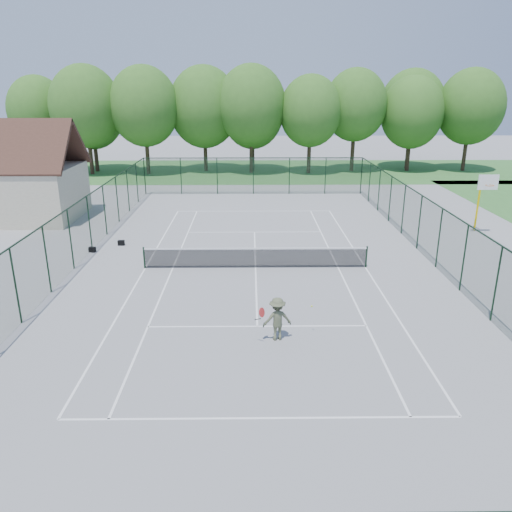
# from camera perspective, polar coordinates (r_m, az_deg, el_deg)

# --- Properties ---
(ground) EXTENTS (140.00, 140.00, 0.00)m
(ground) POSITION_cam_1_polar(r_m,az_deg,el_deg) (24.81, -0.05, -1.35)
(ground) COLOR gray
(ground) RESTS_ON ground
(grass_far) EXTENTS (80.00, 16.00, 0.01)m
(grass_far) POSITION_cam_1_polar(r_m,az_deg,el_deg) (53.97, -0.39, 9.71)
(grass_far) COLOR #3B7634
(grass_far) RESTS_ON ground
(court_lines) EXTENTS (11.05, 23.85, 0.01)m
(court_lines) POSITION_cam_1_polar(r_m,az_deg,el_deg) (24.81, -0.05, -1.34)
(court_lines) COLOR white
(court_lines) RESTS_ON ground
(tennis_net) EXTENTS (11.08, 0.08, 1.10)m
(tennis_net) POSITION_cam_1_polar(r_m,az_deg,el_deg) (24.62, -0.05, -0.09)
(tennis_net) COLOR black
(tennis_net) RESTS_ON ground
(fence_enclosure) EXTENTS (18.05, 36.05, 3.02)m
(fence_enclosure) POSITION_cam_1_polar(r_m,az_deg,el_deg) (24.32, -0.05, 2.10)
(fence_enclosure) COLOR #1D3C24
(fence_enclosure) RESTS_ON ground
(utility_building) EXTENTS (8.60, 6.27, 6.63)m
(utility_building) POSITION_cam_1_polar(r_m,az_deg,el_deg) (37.23, -25.99, 8.55)
(utility_building) COLOR beige
(utility_building) RESTS_ON ground
(tree_line_far) EXTENTS (39.40, 6.40, 9.70)m
(tree_line_far) POSITION_cam_1_polar(r_m,az_deg,el_deg) (53.35, -0.40, 16.07)
(tree_line_far) COLOR #3D2A1E
(tree_line_far) RESTS_ON ground
(basketball_goal) EXTENTS (1.20, 1.43, 3.65)m
(basketball_goal) POSITION_cam_1_polar(r_m,az_deg,el_deg) (33.18, 24.58, 6.73)
(basketball_goal) COLOR #EBC802
(basketball_goal) RESTS_ON ground
(sports_bag_a) EXTENTS (0.40, 0.29, 0.28)m
(sports_bag_a) POSITION_cam_1_polar(r_m,az_deg,el_deg) (28.54, -18.21, 0.70)
(sports_bag_a) COLOR black
(sports_bag_a) RESTS_ON ground
(sports_bag_b) EXTENTS (0.37, 0.24, 0.28)m
(sports_bag_b) POSITION_cam_1_polar(r_m,az_deg,el_deg) (29.30, -15.15, 1.46)
(sports_bag_b) COLOR black
(sports_bag_b) RESTS_ON ground
(tennis_player) EXTENTS (2.14, 0.95, 1.59)m
(tennis_player) POSITION_cam_1_polar(r_m,az_deg,el_deg) (17.71, 2.44, -7.19)
(tennis_player) COLOR #53593D
(tennis_player) RESTS_ON ground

